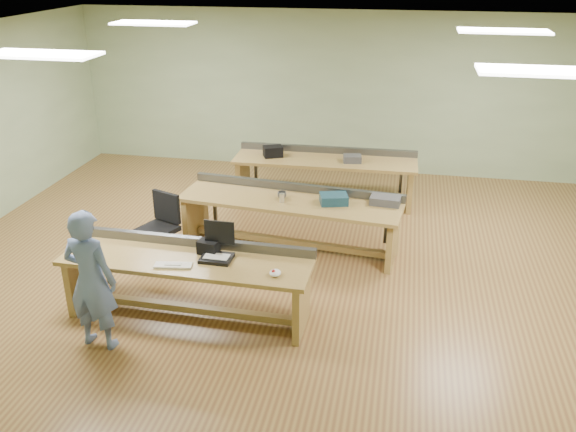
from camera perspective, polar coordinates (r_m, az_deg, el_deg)
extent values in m
plane|color=olive|center=(8.49, 1.08, -4.26)|extent=(10.00, 10.00, 0.00)
plane|color=silver|center=(7.56, 1.25, 16.25)|extent=(10.00, 10.00, 0.00)
cube|color=#A0B78B|center=(11.73, 4.64, 11.42)|extent=(10.00, 0.04, 3.00)
cube|color=#A0B78B|center=(4.39, -8.16, -10.95)|extent=(10.00, 0.04, 3.00)
cube|color=white|center=(7.07, -22.09, 13.83)|extent=(1.20, 0.50, 0.03)
cube|color=white|center=(9.71, -12.48, 17.21)|extent=(1.20, 0.50, 0.03)
cube|color=white|center=(6.10, 22.96, 12.35)|extent=(1.20, 0.50, 0.03)
cube|color=white|center=(9.03, 19.53, 16.00)|extent=(1.20, 0.50, 0.03)
cube|color=#A17E44|center=(7.04, -9.53, -4.19)|extent=(2.91, 0.83, 0.05)
cube|color=#A17E44|center=(7.78, -18.66, -5.47)|extent=(0.09, 0.67, 0.70)
cube|color=#A17E44|center=(6.88, 1.28, -8.13)|extent=(0.09, 0.67, 0.70)
cube|color=#A17E44|center=(7.35, -9.20, -8.50)|extent=(2.59, 0.16, 0.08)
cube|color=#4D4F54|center=(7.29, -8.60, -2.40)|extent=(2.89, 0.14, 0.11)
cube|color=#A17E44|center=(8.56, 0.15, 1.35)|extent=(3.22, 1.17, 0.05)
cube|color=#A17E44|center=(9.21, -8.65, 0.22)|extent=(0.16, 0.74, 0.70)
cube|color=#A17E44|center=(8.43, 9.78, -2.16)|extent=(0.16, 0.74, 0.70)
cube|color=#A17E44|center=(8.82, 0.15, -2.41)|extent=(2.84, 0.41, 0.08)
cube|color=#4D4F54|center=(8.87, 0.88, 2.72)|extent=(3.14, 0.42, 0.11)
cube|color=#A17E44|center=(10.27, 3.48, 5.19)|extent=(3.07, 0.87, 0.05)
cube|color=#A17E44|center=(10.64, -4.24, 3.69)|extent=(0.09, 0.72, 0.70)
cube|color=#A17E44|center=(10.35, 11.32, 2.69)|extent=(0.09, 0.72, 0.70)
cube|color=#A17E44|center=(10.49, 3.40, 1.95)|extent=(2.76, 0.15, 0.08)
cube|color=#4D4F54|center=(10.60, 3.73, 6.22)|extent=(3.06, 0.14, 0.11)
imported|color=slate|center=(6.74, -17.96, -5.73)|extent=(0.62, 0.44, 1.60)
cube|color=black|center=(6.96, -6.70, -3.94)|extent=(0.36, 0.30, 0.04)
cube|color=black|center=(6.97, -6.44, -1.52)|extent=(0.35, 0.02, 0.28)
cube|color=silver|center=(6.90, -10.70, -4.57)|extent=(0.43, 0.20, 0.02)
ellipsoid|color=white|center=(6.59, -1.21, -5.34)|extent=(0.14, 0.16, 0.06)
cube|color=black|center=(7.08, -7.46, -2.92)|extent=(0.26, 0.19, 0.16)
cylinder|color=black|center=(8.50, -12.03, -2.93)|extent=(0.07, 0.07, 0.49)
cube|color=black|center=(8.39, -12.18, -1.31)|extent=(0.60, 0.60, 0.07)
cube|color=black|center=(8.43, -11.29, 0.86)|extent=(0.43, 0.21, 0.42)
cylinder|color=black|center=(8.60, -11.91, -4.18)|extent=(0.69, 0.69, 0.07)
cube|color=#163748|center=(8.43, 4.31, 1.60)|extent=(0.43, 0.37, 0.13)
cube|color=#3B3B3E|center=(8.50, 9.10, 1.47)|extent=(0.43, 0.30, 0.11)
imported|color=#3B3B3E|center=(8.60, -0.57, 1.98)|extent=(0.17, 0.17, 0.10)
cylinder|color=silver|center=(8.46, -0.57, 1.71)|extent=(0.08, 0.08, 0.13)
cube|color=black|center=(10.37, -1.42, 6.06)|extent=(0.38, 0.33, 0.18)
cube|color=#3B3B3E|center=(10.15, 6.03, 5.35)|extent=(0.32, 0.26, 0.12)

